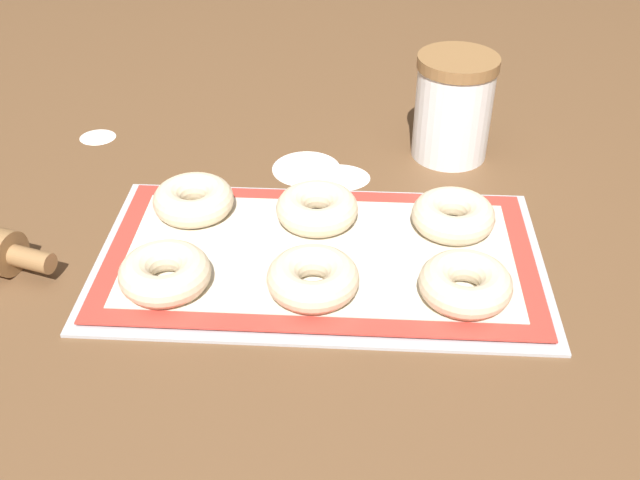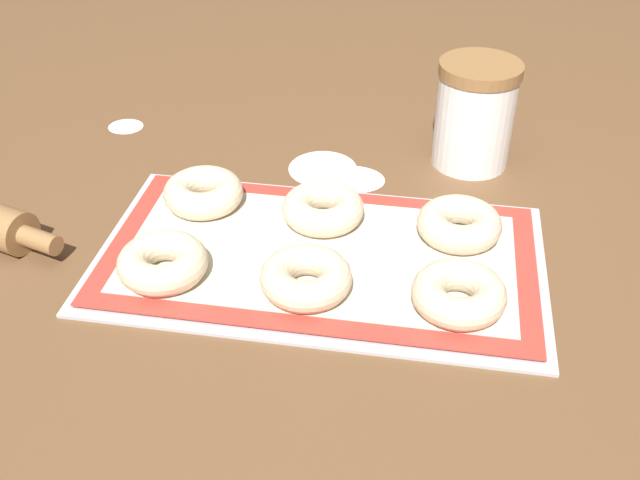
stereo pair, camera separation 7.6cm
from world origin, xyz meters
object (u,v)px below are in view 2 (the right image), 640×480
baking_tray (320,257)px  flour_canister (475,114)px  bagel_front_center (306,277)px  bagel_back_left (203,192)px  bagel_back_center (323,208)px  bagel_front_right (459,294)px  bagel_back_right (459,224)px  bagel_front_left (163,262)px

baking_tray → flour_canister: (0.17, 0.26, 0.07)m
bagel_front_center → bagel_back_left: bearing=137.5°
baking_tray → bagel_back_center: 0.07m
bagel_front_right → bagel_back_left: 0.35m
bagel_front_right → bagel_front_center: bearing=-180.0°
bagel_front_center → bagel_back_right: same height
bagel_front_right → bagel_back_right: bearing=90.8°
bagel_front_center → flour_canister: 0.38m
bagel_front_left → bagel_back_center: 0.21m
baking_tray → bagel_back_right: 0.17m
bagel_front_center → bagel_back_center: 0.14m
bagel_front_center → bagel_back_right: bearing=38.6°
bagel_front_right → flour_canister: (0.01, 0.33, 0.05)m
bagel_back_right → bagel_back_left: bearing=177.1°
baking_tray → bagel_back_center: (-0.01, 0.07, 0.02)m
baking_tray → bagel_back_right: bearing=20.5°
bagel_back_right → bagel_back_center: bearing=177.9°
bagel_back_center → bagel_front_center: bearing=-88.5°
bagel_front_right → bagel_back_center: size_ratio=1.00×
bagel_front_left → bagel_front_right: size_ratio=1.00×
bagel_back_center → bagel_back_right: 0.17m
baking_tray → flour_canister: flour_canister is taller
bagel_front_center → bagel_front_left: bearing=-179.9°
baking_tray → flour_canister: size_ratio=3.53×
bagel_front_center → bagel_front_right: bearing=0.0°
baking_tray → flour_canister: 0.32m
baking_tray → bagel_front_center: size_ratio=5.17×
bagel_front_right → bagel_back_left: same height
bagel_front_left → bagel_back_left: 0.15m
bagel_front_left → bagel_back_center: same height
bagel_front_left → bagel_front_center: (0.16, 0.00, 0.00)m
bagel_back_right → baking_tray: bearing=-159.5°
bagel_front_left → bagel_back_right: size_ratio=1.00×
bagel_front_center → bagel_back_right: size_ratio=1.00×
baking_tray → bagel_back_right: (0.16, 0.06, 0.02)m
bagel_back_left → bagel_back_right: same height
bagel_back_right → bagel_front_right: bearing=-89.2°
bagel_front_center → bagel_front_right: size_ratio=1.00×
baking_tray → bagel_front_center: (-0.00, -0.07, 0.02)m
bagel_front_center → bagel_back_left: (-0.16, 0.15, 0.00)m
bagel_front_right → flour_canister: bearing=88.1°
bagel_front_center → bagel_front_right: (0.16, 0.00, 0.00)m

